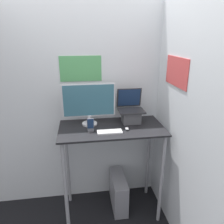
% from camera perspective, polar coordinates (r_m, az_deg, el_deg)
% --- Properties ---
extents(wall_back, '(6.00, 0.06, 2.60)m').
position_cam_1_polar(wall_back, '(2.74, -1.29, 2.09)').
color(wall_back, silver).
rests_on(wall_back, ground_plane).
extents(wall_side_right, '(0.06, 6.00, 2.60)m').
position_cam_1_polar(wall_side_right, '(2.30, 17.68, -2.28)').
color(wall_side_right, silver).
rests_on(wall_side_right, ground_plane).
extents(desk, '(1.16, 0.60, 1.15)m').
position_cam_1_polar(desk, '(2.52, -0.10, -8.33)').
color(desk, black).
rests_on(desk, ground_plane).
extents(laptop, '(0.29, 0.27, 0.38)m').
position_cam_1_polar(laptop, '(2.55, 4.96, -0.37)').
color(laptop, '#4C4C51').
rests_on(laptop, desk).
extents(monitor, '(0.58, 0.17, 0.47)m').
position_cam_1_polar(monitor, '(2.44, -6.04, 2.17)').
color(monitor, silver).
rests_on(monitor, desk).
extents(keyboard, '(0.26, 0.11, 0.02)m').
position_cam_1_polar(keyboard, '(2.31, -0.62, -5.13)').
color(keyboard, white).
rests_on(keyboard, desk).
extents(mouse, '(0.04, 0.07, 0.03)m').
position_cam_1_polar(mouse, '(2.36, 3.92, -4.39)').
color(mouse, '#99999E').
rests_on(mouse, desk).
extents(cell_phone, '(0.07, 0.07, 0.15)m').
position_cam_1_polar(cell_phone, '(2.33, -5.61, -4.05)').
color(cell_phone, '#4C4C51').
rests_on(cell_phone, desk).
extents(computer_tower, '(0.17, 0.49, 0.43)m').
position_cam_1_polar(computer_tower, '(2.99, 1.70, -20.07)').
color(computer_tower, gray).
rests_on(computer_tower, ground_plane).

